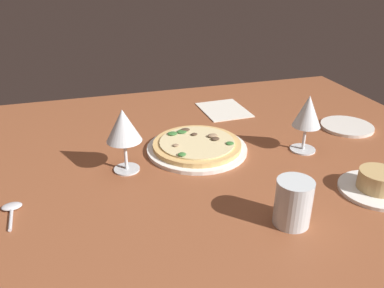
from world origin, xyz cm
name	(u,v)px	position (x,y,z in cm)	size (l,w,h in cm)	color
dining_table	(187,166)	(0.00, 0.00, 2.00)	(150.00, 110.00, 4.00)	brown
pizza_main	(197,146)	(-3.86, -3.87, 5.20)	(26.26, 26.26, 3.38)	white
ramekin_on_saucer	(377,184)	(-35.37, 25.93, 5.85)	(15.80, 15.80, 4.93)	white
wine_glass_far	(123,127)	(15.27, 1.26, 15.10)	(8.26, 8.26, 15.41)	silver
wine_glass_near	(308,113)	(-30.60, 3.91, 14.41)	(7.21, 7.21, 15.08)	silver
water_glass	(293,206)	(-12.14, 30.48, 7.94)	(7.01, 7.01, 9.25)	silver
side_plate	(347,126)	(-50.92, -5.29, 4.45)	(15.14, 15.14, 0.90)	silver
paper_menu	(224,110)	(-20.91, -29.12, 4.15)	(14.02, 17.48, 0.30)	silver
spoon	(12,209)	(39.73, 11.38, 4.46)	(4.17, 9.40, 1.00)	silver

